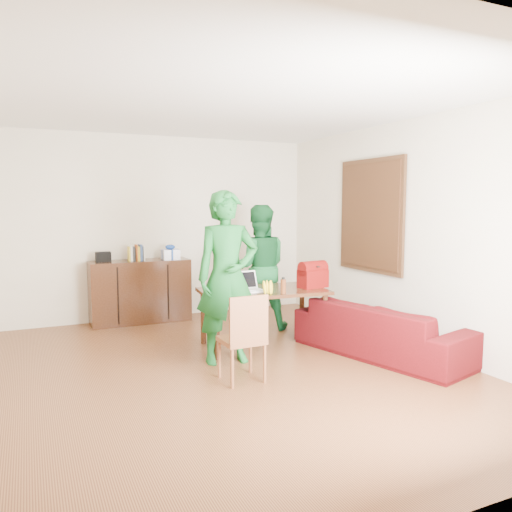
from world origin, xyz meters
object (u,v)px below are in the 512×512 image
chair (242,356)px  sofa (382,329)px  person_near (227,277)px  laptop (250,288)px  bottle (283,285)px  red_bag (313,277)px  person_far (259,267)px  table (263,296)px

chair → sofa: chair is taller
person_near → laptop: (0.40, 0.31, -0.19)m
bottle → red_bag: size_ratio=0.54×
red_bag → person_far: bearing=100.2°
table → person_far: person_far is taller
table → person_far: 0.88m
chair → red_bag: (1.31, 0.87, 0.57)m
person_far → laptop: (-0.51, -0.85, -0.11)m
chair → sofa: bearing=2.1°
laptop → bottle: (0.30, -0.27, 0.05)m
person_far → red_bag: (0.31, -0.91, -0.03)m
laptop → sofa: (1.27, -0.82, -0.44)m
chair → red_bag: size_ratio=2.48×
chair → red_bag: bearing=32.3°
chair → person_far: person_far is taller
sofa → laptop: bearing=41.9°
red_bag → table: bearing=160.2°
person_near → sofa: size_ratio=0.91×
chair → person_far: bearing=59.4°
chair → laptop: (0.49, 0.93, 0.48)m
person_far → bottle: bearing=98.0°
bottle → sofa: (0.97, -0.55, -0.49)m
table → person_far: size_ratio=0.92×
chair → laptop: bearing=60.7°
red_bag → sofa: 1.03m
laptop → table: bearing=15.1°
table → red_bag: 0.66m
table → bottle: bottle is taller
table → person_near: bearing=-141.7°
chair → bottle: (0.79, 0.66, 0.53)m
bottle → person_far: bearing=79.3°
red_bag → sofa: size_ratio=0.17×
table → person_near: person_near is taller
table → sofa: bearing=-33.7°
table → chair: (-0.69, -0.99, -0.36)m
sofa → person_far: bearing=9.3°
bottle → person_near: bearing=-176.5°
table → laptop: (-0.20, -0.07, 0.13)m
table → chair: size_ratio=1.81×
chair → person_near: person_near is taller
bottle → sofa: 1.22m
laptop → bottle: size_ratio=1.80×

